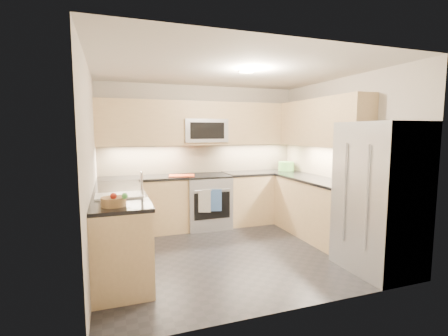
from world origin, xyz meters
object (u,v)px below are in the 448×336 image
refrigerator (380,198)px  microwave (204,131)px  gas_range (207,201)px  cutting_board (182,176)px  fruit_basket (114,202)px  utensil_bowl (286,166)px

refrigerator → microwave: bearing=119.6°
gas_range → refrigerator: size_ratio=0.51×
cutting_board → gas_range: bearing=8.1°
gas_range → refrigerator: refrigerator is taller
gas_range → fruit_basket: fruit_basket is taller
utensil_bowl → microwave: bearing=176.2°
fruit_basket → utensil_bowl: bearing=32.7°
refrigerator → utensil_bowl: size_ratio=6.09×
microwave → utensil_bowl: (1.60, -0.11, -0.68)m
microwave → cutting_board: size_ratio=1.80×
refrigerator → fruit_basket: (-3.01, 0.41, 0.08)m
refrigerator → cutting_board: (-1.90, 2.36, 0.05)m
gas_range → microwave: size_ratio=1.20×
utensil_bowl → fruit_basket: utensil_bowl is taller
refrigerator → cutting_board: 3.03m
refrigerator → gas_range: bearing=120.9°
refrigerator → cutting_board: refrigerator is taller
microwave → cutting_board: 0.90m
gas_range → fruit_basket: (-1.56, -2.01, 0.53)m
cutting_board → fruit_basket: (-1.11, -1.95, 0.04)m
utensil_bowl → fruit_basket: (-3.16, -2.03, -0.04)m
microwave → refrigerator: (1.45, -2.55, -0.80)m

